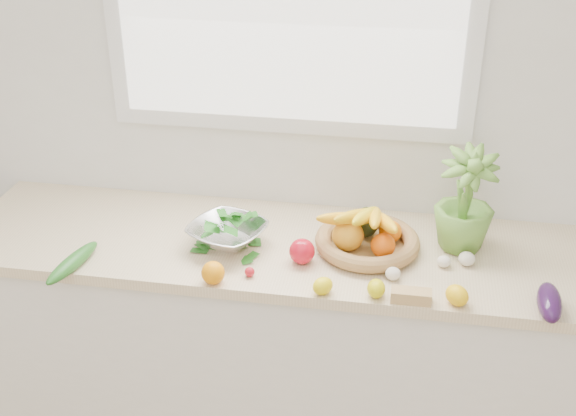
% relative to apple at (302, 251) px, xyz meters
% --- Properties ---
extents(back_wall, '(4.50, 0.02, 2.70)m').
position_rel_apple_xyz_m(back_wall, '(-0.11, 0.41, 0.41)').
color(back_wall, white).
rests_on(back_wall, ground).
extents(counter_cabinet, '(2.20, 0.58, 0.86)m').
position_rel_apple_xyz_m(counter_cabinet, '(-0.11, 0.11, -0.51)').
color(counter_cabinet, silver).
rests_on(counter_cabinet, ground).
extents(countertop, '(2.24, 0.62, 0.04)m').
position_rel_apple_xyz_m(countertop, '(-0.11, 0.11, -0.06)').
color(countertop, beige).
rests_on(countertop, counter_cabinet).
extents(orange_loose, '(0.08, 0.08, 0.07)m').
position_rel_apple_xyz_m(orange_loose, '(-0.26, -0.17, -0.01)').
color(orange_loose, orange).
rests_on(orange_loose, countertop).
extents(lemon_a, '(0.06, 0.07, 0.06)m').
position_rel_apple_xyz_m(lemon_a, '(0.25, -0.15, -0.01)').
color(lemon_a, '#D4CA0B').
rests_on(lemon_a, countertop).
extents(lemon_b, '(0.09, 0.09, 0.05)m').
position_rel_apple_xyz_m(lemon_b, '(0.09, -0.17, -0.02)').
color(lemon_b, yellow).
rests_on(lemon_b, countertop).
extents(lemon_c, '(0.10, 0.10, 0.06)m').
position_rel_apple_xyz_m(lemon_c, '(0.50, -0.15, -0.01)').
color(lemon_c, yellow).
rests_on(lemon_c, countertop).
extents(apple, '(0.09, 0.09, 0.09)m').
position_rel_apple_xyz_m(apple, '(0.00, 0.00, 0.00)').
color(apple, red).
rests_on(apple, countertop).
extents(ginger, '(0.12, 0.05, 0.04)m').
position_rel_apple_xyz_m(ginger, '(0.36, -0.16, -0.02)').
color(ginger, tan).
rests_on(ginger, countertop).
extents(garlic_a, '(0.06, 0.06, 0.04)m').
position_rel_apple_xyz_m(garlic_a, '(0.46, 0.05, -0.02)').
color(garlic_a, white).
rests_on(garlic_a, countertop).
extents(garlic_b, '(0.06, 0.06, 0.05)m').
position_rel_apple_xyz_m(garlic_b, '(0.54, 0.08, -0.02)').
color(garlic_b, white).
rests_on(garlic_b, countertop).
extents(garlic_c, '(0.06, 0.06, 0.04)m').
position_rel_apple_xyz_m(garlic_c, '(0.30, -0.05, -0.02)').
color(garlic_c, silver).
rests_on(garlic_c, countertop).
extents(eggplant, '(0.08, 0.19, 0.08)m').
position_rel_apple_xyz_m(eggplant, '(0.77, -0.15, -0.01)').
color(eggplant, '#290F37').
rests_on(eggplant, countertop).
extents(cucumber, '(0.10, 0.28, 0.05)m').
position_rel_apple_xyz_m(cucumber, '(-0.73, -0.17, -0.02)').
color(cucumber, '#1C5C1B').
rests_on(cucumber, countertop).
extents(radish, '(0.04, 0.04, 0.03)m').
position_rel_apple_xyz_m(radish, '(-0.15, -0.11, -0.03)').
color(radish, red).
rests_on(radish, countertop).
extents(potted_herb, '(0.21, 0.21, 0.36)m').
position_rel_apple_xyz_m(potted_herb, '(0.52, 0.19, 0.14)').
color(potted_herb, '#649B38').
rests_on(potted_herb, countertop).
extents(fruit_basket, '(0.45, 0.45, 0.19)m').
position_rel_apple_xyz_m(fruit_basket, '(0.20, 0.12, 0.01)').
color(fruit_basket, tan).
rests_on(fruit_basket, countertop).
extents(colander_with_spinach, '(0.33, 0.33, 0.13)m').
position_rel_apple_xyz_m(colander_with_spinach, '(-0.27, 0.06, 0.02)').
color(colander_with_spinach, white).
rests_on(colander_with_spinach, countertop).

